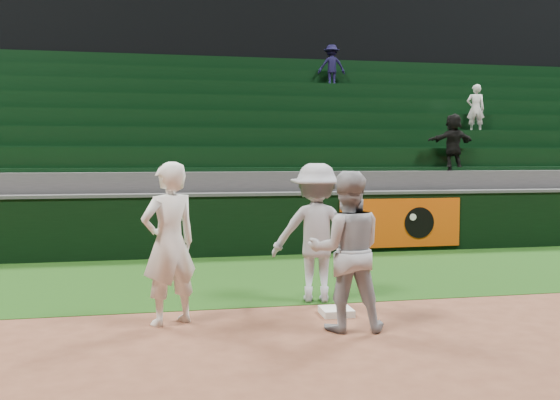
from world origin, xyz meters
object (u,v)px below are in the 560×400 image
Objects in this scene: first_baseman at (169,244)px; baserunner at (346,251)px; first_base at (336,311)px; base_coach at (316,233)px.

first_baseman is 1.06× the size of baserunner.
first_base is at bearing -87.45° from baserunner.
first_baseman is 1.02× the size of base_coach.
first_base is 1.08m from baserunner.
first_baseman is at bearing -179.50° from first_base.
first_base is 1.17m from base_coach.
first_baseman is at bearing -8.27° from baserunner.
baserunner is 1.40m from base_coach.
base_coach reaches higher than baserunner.
first_baseman is 2.12m from base_coach.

